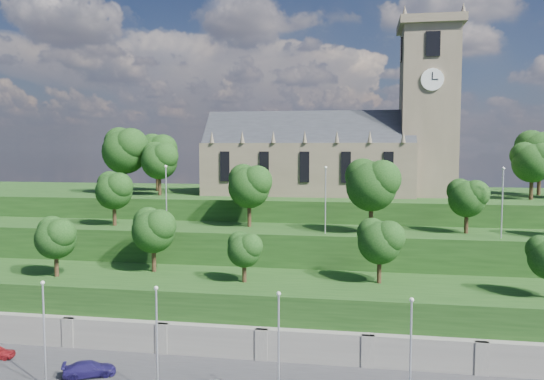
# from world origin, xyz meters

# --- Properties ---
(retaining_wall) EXTENTS (160.00, 2.10, 5.00)m
(retaining_wall) POSITION_xyz_m (0.00, 11.97, 2.50)
(retaining_wall) COLOR slate
(retaining_wall) RESTS_ON ground
(embankment_lower) EXTENTS (160.00, 12.00, 8.00)m
(embankment_lower) POSITION_xyz_m (0.00, 18.00, 4.00)
(embankment_lower) COLOR #183A13
(embankment_lower) RESTS_ON ground
(embankment_upper) EXTENTS (160.00, 10.00, 12.00)m
(embankment_upper) POSITION_xyz_m (0.00, 29.00, 6.00)
(embankment_upper) COLOR #183A13
(embankment_upper) RESTS_ON ground
(hilltop) EXTENTS (160.00, 32.00, 15.00)m
(hilltop) POSITION_xyz_m (0.00, 50.00, 7.50)
(hilltop) COLOR #183A13
(hilltop) RESTS_ON ground
(church) EXTENTS (38.60, 12.35, 27.60)m
(church) POSITION_xyz_m (0.79, 45.98, 22.52)
(church) COLOR brown
(church) RESTS_ON hilltop
(trees_lower) EXTENTS (66.89, 8.73, 7.43)m
(trees_lower) POSITION_xyz_m (-0.98, 18.32, 12.54)
(trees_lower) COLOR black
(trees_lower) RESTS_ON embankment_lower
(trees_upper) EXTENTS (62.01, 8.77, 9.03)m
(trees_upper) POSITION_xyz_m (1.44, 28.13, 17.40)
(trees_upper) COLOR black
(trees_upper) RESTS_ON embankment_upper
(trees_hilltop) EXTENTS (74.30, 16.13, 10.59)m
(trees_hilltop) POSITION_xyz_m (-2.88, 44.85, 21.46)
(trees_hilltop) COLOR black
(trees_hilltop) RESTS_ON hilltop
(lamp_posts_promenade) EXTENTS (60.36, 0.36, 9.19)m
(lamp_posts_promenade) POSITION_xyz_m (-2.00, 2.50, 7.22)
(lamp_posts_promenade) COLOR #B2B2B7
(lamp_posts_promenade) RESTS_ON promenade
(lamp_posts_upper) EXTENTS (40.36, 0.36, 8.12)m
(lamp_posts_upper) POSITION_xyz_m (0.00, 26.00, 16.67)
(lamp_posts_upper) COLOR #B2B2B7
(lamp_posts_upper) RESTS_ON embankment_upper
(car_right) EXTENTS (4.91, 3.55, 1.32)m
(car_right) POSITION_xyz_m (-19.44, 5.11, 2.66)
(car_right) COLOR #1C154C
(car_right) RESTS_ON promenade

